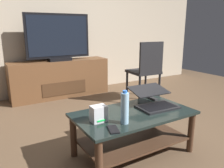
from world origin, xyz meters
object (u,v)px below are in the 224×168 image
television (58,38)px  tv_remote (152,98)px  router_box (99,114)px  media_cabinet (60,79)px  cell_phone (113,129)px  coffee_table (133,126)px  laptop (154,100)px  water_bottle_near (125,108)px  dining_chair (146,68)px

television → tv_remote: television is taller
router_box → media_cabinet: bearing=79.8°
cell_phone → coffee_table: bearing=49.5°
laptop → router_box: 0.64m
water_bottle_near → cell_phone: 0.20m
laptop → cell_phone: size_ratio=3.00×
coffee_table → tv_remote: tv_remote is taller
laptop → dining_chair: bearing=53.5°
media_cabinet → dining_chair: dining_chair is taller
tv_remote → coffee_table: bearing=-150.0°
media_cabinet → laptop: bearing=-83.3°
dining_chair → coffee_table: bearing=-133.3°
cell_phone → tv_remote: 0.87m
laptop → cell_phone: laptop is taller
dining_chair → water_bottle_near: size_ratio=3.50×
tv_remote → media_cabinet: bearing=102.2°
media_cabinet → laptop: media_cabinet is taller
media_cabinet → router_box: (-0.39, -2.17, 0.17)m
media_cabinet → cell_phone: bearing=-98.9°
coffee_table → tv_remote: bearing=28.9°
television → dining_chair: size_ratio=1.11×
coffee_table → media_cabinet: bearing=89.4°
cell_phone → tv_remote: size_ratio=0.88×
coffee_table → television: television is taller
water_bottle_near → tv_remote: 0.73m
television → water_bottle_near: bearing=-95.7°
television → coffee_table: bearing=-90.6°
router_box → cell_phone: bearing=-84.5°
coffee_table → media_cabinet: (0.02, 2.16, 0.03)m
media_cabinet → cell_phone: size_ratio=11.82×
television → router_box: bearing=-100.3°
water_bottle_near → router_box: bearing=139.5°
router_box → dining_chair: bearing=39.0°
coffee_table → water_bottle_near: water_bottle_near is taller
coffee_table → router_box: (-0.37, -0.02, 0.20)m
dining_chair → laptop: size_ratio=2.28×
dining_chair → router_box: (-1.49, -1.21, -0.06)m
television → laptop: (0.25, -2.10, -0.52)m
coffee_table → dining_chair: (1.12, 1.19, 0.26)m
television → cell_phone: size_ratio=7.58×
water_bottle_near → tv_remote: bearing=31.8°
dining_chair → tv_remote: (-0.72, -0.97, -0.11)m
television → dining_chair: television is taller
laptop → tv_remote: (0.13, 0.18, -0.05)m
coffee_table → tv_remote: 0.48m
router_box → cell_phone: 0.21m
dining_chair → media_cabinet: bearing=138.9°
media_cabinet → router_box: 2.22m
dining_chair → laptop: (-0.85, -1.15, -0.06)m
laptop → media_cabinet: bearing=96.7°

